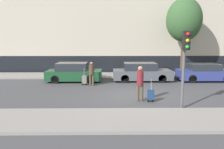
% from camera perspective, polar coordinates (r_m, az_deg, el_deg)
% --- Properties ---
extents(ground_plane, '(80.00, 80.00, 0.00)m').
position_cam_1_polar(ground_plane, '(12.25, 5.84, -5.69)').
color(ground_plane, '#424244').
extents(sidewalk_near, '(28.00, 2.50, 0.12)m').
position_cam_1_polar(sidewalk_near, '(8.69, 8.73, -11.52)').
color(sidewalk_near, gray).
rests_on(sidewalk_near, ground_plane).
extents(sidewalk_far, '(28.00, 3.00, 0.12)m').
position_cam_1_polar(sidewalk_far, '(19.07, 3.45, -0.22)').
color(sidewalk_far, gray).
rests_on(sidewalk_far, ground_plane).
extents(building_facade, '(28.00, 2.68, 12.23)m').
position_cam_1_polar(building_facade, '(22.54, 2.92, 16.60)').
color(building_facade, '#B7AD99').
rests_on(building_facade, ground_plane).
extents(parked_car_0, '(4.09, 1.87, 1.41)m').
position_cam_1_polar(parked_car_0, '(16.75, -9.93, 0.47)').
color(parked_car_0, '#194728').
rests_on(parked_car_0, ground_plane).
extents(parked_car_1, '(4.41, 1.79, 1.39)m').
position_cam_1_polar(parked_car_1, '(16.86, 7.69, 0.55)').
color(parked_car_1, '#4C5156').
rests_on(parked_car_1, ground_plane).
extents(parked_car_2, '(4.07, 1.86, 1.32)m').
position_cam_1_polar(parked_car_2, '(18.14, 22.99, 0.42)').
color(parked_car_2, navy).
rests_on(parked_car_2, ground_plane).
extents(pedestrian_left, '(0.34, 0.34, 1.65)m').
position_cam_1_polar(pedestrian_left, '(14.95, -5.36, 0.61)').
color(pedestrian_left, '#4C4233').
rests_on(pedestrian_left, ground_plane).
extents(trolley_left, '(0.34, 0.29, 1.20)m').
position_cam_1_polar(trolley_left, '(15.26, -7.23, -1.32)').
color(trolley_left, slate).
rests_on(trolley_left, ground_plane).
extents(pedestrian_right, '(0.34, 0.34, 1.80)m').
position_cam_1_polar(pedestrian_right, '(11.11, 7.34, -1.79)').
color(pedestrian_right, '#4C4233').
rests_on(pedestrian_right, ground_plane).
extents(trolley_right, '(0.34, 0.29, 1.18)m').
position_cam_1_polar(trolley_right, '(11.20, 10.08, -5.20)').
color(trolley_right, navy).
rests_on(trolley_right, ground_plane).
extents(traffic_light, '(0.28, 0.47, 3.47)m').
position_cam_1_polar(traffic_light, '(9.99, 18.55, 5.05)').
color(traffic_light, '#515154').
rests_on(traffic_light, ground_plane).
extents(parked_bicycle, '(1.77, 0.06, 0.96)m').
position_cam_1_polar(parked_bicycle, '(19.09, 12.68, 0.90)').
color(parked_bicycle, black).
rests_on(parked_bicycle, sidewalk_far).
extents(bare_tree_near_crossing, '(2.98, 2.98, 6.50)m').
position_cam_1_polar(bare_tree_near_crossing, '(19.95, 18.30, 13.34)').
color(bare_tree_near_crossing, '#4C3826').
rests_on(bare_tree_near_crossing, sidewalk_far).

